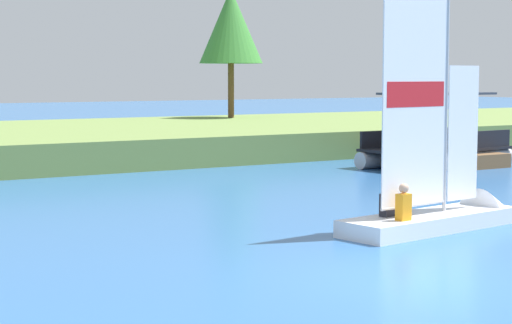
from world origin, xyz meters
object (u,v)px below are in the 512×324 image
at_px(shoreline_tree_right, 231,26).
at_px(pontoon_boat, 436,148).
at_px(sailboat, 454,206).
at_px(wooden_dock, 431,156).

relative_size(shoreline_tree_right, pontoon_boat, 1.14).
distance_m(shoreline_tree_right, sailboat, 29.13).
height_order(shoreline_tree_right, wooden_dock, shoreline_tree_right).
height_order(wooden_dock, sailboat, sailboat).
height_order(shoreline_tree_right, pontoon_boat, shoreline_tree_right).
xyz_separation_m(shoreline_tree_right, sailboat, (-10.18, -26.75, -5.41)).
relative_size(shoreline_tree_right, sailboat, 1.23).
relative_size(shoreline_tree_right, wooden_dock, 1.10).
bearing_deg(pontoon_boat, sailboat, -136.52).
relative_size(wooden_dock, sailboat, 1.11).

